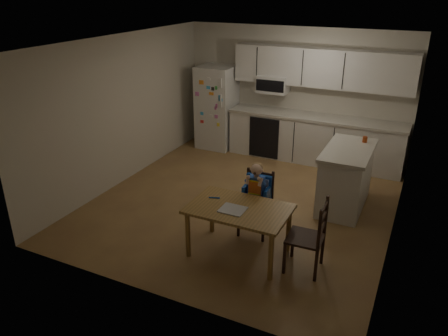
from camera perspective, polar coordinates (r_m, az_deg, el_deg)
room at (r=6.99m, az=4.33°, el=6.34°), size 4.52×5.01×2.51m
refrigerator at (r=9.17m, az=-0.94°, el=7.94°), size 0.72×0.70×1.70m
kitchen_run at (r=8.56m, az=11.79°, el=6.52°), size 3.37×0.62×2.15m
kitchen_island at (r=6.98m, az=15.60°, el=-1.22°), size 0.68×1.30×0.96m
red_cup at (r=7.15m, az=17.93°, el=3.57°), size 0.07×0.07×0.09m
dining_table at (r=5.51m, az=1.96°, el=-6.02°), size 1.26×0.81×0.67m
napkin at (r=5.40m, az=1.15°, el=-5.44°), size 0.31×0.27×0.01m
toddler_spoon at (r=5.68m, az=-1.40°, el=-3.89°), size 0.12×0.06×0.02m
chair_booster at (r=5.99m, az=4.33°, el=-2.97°), size 0.41×0.41×1.05m
chair_side at (r=5.32m, az=11.63°, el=-8.24°), size 0.44×0.44×0.95m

